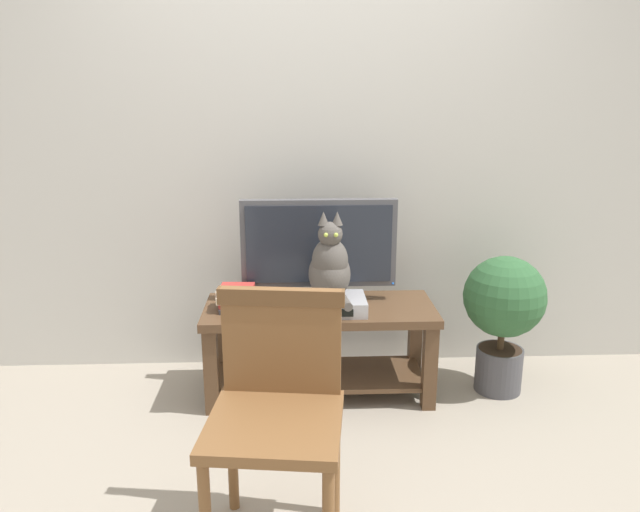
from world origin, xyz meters
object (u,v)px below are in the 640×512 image
(wooden_chair, at_px, (278,398))
(tv_stand, at_px, (320,334))
(cat, at_px, (330,267))
(media_box, at_px, (329,304))
(potted_plant, at_px, (504,309))
(tv, at_px, (319,248))
(book_stack, at_px, (236,298))

(wooden_chair, bearing_deg, tv_stand, 79.78)
(tv_stand, bearing_deg, cat, -62.81)
(media_box, distance_m, potted_plant, 0.94)
(cat, height_order, potted_plant, cat)
(media_box, relative_size, wooden_chair, 0.41)
(tv, xyz_separation_m, media_box, (0.05, -0.18, -0.25))
(tv_stand, distance_m, book_stack, 0.49)
(cat, xyz_separation_m, book_stack, (-0.48, 0.07, -0.18))
(cat, bearing_deg, book_stack, 171.71)
(wooden_chair, distance_m, potted_plant, 1.59)
(media_box, xyz_separation_m, potted_plant, (0.93, 0.07, -0.06))
(book_stack, xyz_separation_m, potted_plant, (1.42, 0.01, -0.09))
(book_stack, bearing_deg, cat, -8.29)
(media_box, relative_size, book_stack, 1.73)
(cat, bearing_deg, wooden_chair, -103.83)
(tv_stand, height_order, media_box, media_box)
(cat, distance_m, wooden_chair, 1.03)
(media_box, xyz_separation_m, wooden_chair, (-0.24, -1.00, 0.01))
(tv, height_order, media_box, tv)
(tv, xyz_separation_m, potted_plant, (0.98, -0.11, -0.32))
(tv, distance_m, wooden_chair, 1.22)
(tv_stand, height_order, tv, tv)
(tv_stand, relative_size, wooden_chair, 1.32)
(tv_stand, relative_size, cat, 2.65)
(cat, xyz_separation_m, potted_plant, (0.93, 0.08, -0.27))
(media_box, bearing_deg, cat, -85.99)
(tv_stand, relative_size, potted_plant, 1.60)
(tv_stand, height_order, cat, cat)
(book_stack, distance_m, potted_plant, 1.42)
(book_stack, bearing_deg, potted_plant, 0.43)
(media_box, height_order, wooden_chair, wooden_chair)
(tv, relative_size, media_box, 2.22)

